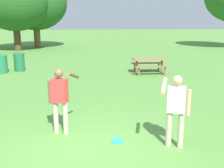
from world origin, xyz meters
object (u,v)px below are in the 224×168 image
at_px(trash_can_further_along, 2,64).
at_px(tree_tall_left, 14,2).
at_px(person_thrower, 176,106).
at_px(tree_broad_center, 35,3).
at_px(picnic_table_near, 149,62).
at_px(person_catcher, 60,96).
at_px(frisbee, 117,141).
at_px(trash_can_beside_table, 19,62).

height_order(trash_can_further_along, tree_tall_left, tree_tall_left).
distance_m(person_thrower, trash_can_further_along, 11.00).
distance_m(person_thrower, tree_broad_center, 22.65).
bearing_deg(picnic_table_near, trash_can_further_along, 177.74).
bearing_deg(person_catcher, person_thrower, -18.35).
relative_size(person_thrower, trash_can_further_along, 1.71).
distance_m(person_thrower, frisbee, 1.61).
height_order(frisbee, picnic_table_near, picnic_table_near).
height_order(frisbee, tree_broad_center, tree_broad_center).
height_order(picnic_table_near, trash_can_further_along, trash_can_further_along).
height_order(frisbee, trash_can_further_along, trash_can_further_along).
height_order(trash_can_beside_table, trash_can_further_along, same).
relative_size(picnic_table_near, trash_can_beside_table, 1.85).
height_order(picnic_table_near, tree_broad_center, tree_broad_center).
bearing_deg(trash_can_further_along, trash_can_beside_table, 38.75).
distance_m(trash_can_further_along, tree_broad_center, 12.96).
relative_size(picnic_table_near, tree_broad_center, 0.27).
xyz_separation_m(person_thrower, trash_can_further_along, (-6.75, 8.68, -0.48)).
relative_size(person_thrower, person_catcher, 1.00).
bearing_deg(tree_tall_left, picnic_table_near, -46.99).
xyz_separation_m(trash_can_beside_table, tree_tall_left, (-2.81, 9.52, 3.57)).
bearing_deg(trash_can_beside_table, tree_broad_center, 97.79).
distance_m(tree_tall_left, tree_broad_center, 2.60).
xyz_separation_m(frisbee, tree_broad_center, (-6.38, 20.75, 4.10)).
bearing_deg(person_thrower, trash_can_beside_table, 123.03).
distance_m(trash_can_beside_table, tree_broad_center, 12.47).
xyz_separation_m(person_catcher, trash_can_beside_table, (-3.39, 8.39, -0.48)).
xyz_separation_m(trash_can_further_along, tree_broad_center, (-0.89, 12.41, 3.63)).
bearing_deg(person_catcher, frisbee, -21.36).
distance_m(trash_can_further_along, tree_tall_left, 10.91).
xyz_separation_m(person_catcher, picnic_table_near, (3.51, 7.50, -0.40)).
xyz_separation_m(tree_tall_left, tree_broad_center, (1.19, 2.31, 0.05)).
height_order(trash_can_further_along, tree_broad_center, tree_broad_center).
relative_size(tree_tall_left, tree_broad_center, 0.98).
bearing_deg(person_thrower, tree_tall_left, 115.18).
bearing_deg(trash_can_further_along, person_catcher, -62.20).
relative_size(person_catcher, frisbee, 5.48).
height_order(frisbee, tree_tall_left, tree_tall_left).
distance_m(person_catcher, trash_can_further_along, 8.84).
bearing_deg(frisbee, picnic_table_near, 75.15).
xyz_separation_m(picnic_table_near, trash_can_further_along, (-7.63, 0.30, -0.08)).
xyz_separation_m(person_thrower, tree_tall_left, (-8.83, 18.78, 3.09)).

